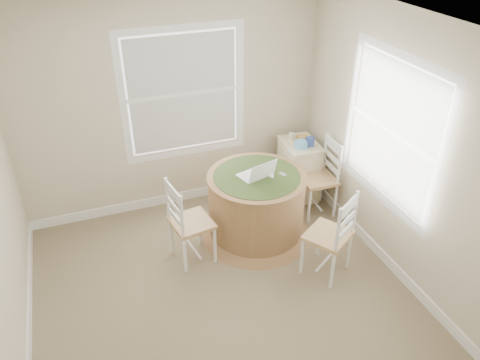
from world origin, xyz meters
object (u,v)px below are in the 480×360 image
round_table (256,203)px  chair_near (328,235)px  chair_right (317,178)px  chair_left (192,222)px  corner_chest (298,169)px  laptop (257,174)px

round_table → chair_near: 0.95m
chair_near → chair_right: size_ratio=1.00×
chair_right → chair_left: bearing=-76.8°
chair_left → chair_right: bearing=-88.2°
chair_left → chair_near: same height
chair_near → corner_chest: (0.39, 1.42, -0.09)m
laptop → corner_chest: (0.83, 0.59, -0.44)m
chair_left → corner_chest: (1.62, 0.73, -0.09)m
chair_right → laptop: bearing=-76.3°
corner_chest → laptop: bearing=-141.1°
chair_near → chair_left: bearing=-62.2°
round_table → chair_left: size_ratio=1.34×
chair_left → corner_chest: size_ratio=1.25×
round_table → laptop: (-0.01, -0.01, 0.39)m
laptop → chair_right: bearing=175.8°
round_table → chair_left: (-0.80, -0.16, 0.05)m
chair_left → laptop: laptop is taller
chair_left → chair_near: 1.41m
chair_near → round_table: bearing=-95.7°
round_table → corner_chest: size_ratio=1.68×
chair_left → corner_chest: bearing=-74.8°
chair_left → laptop: bearing=-88.7°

